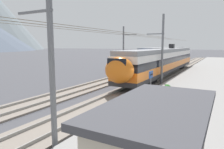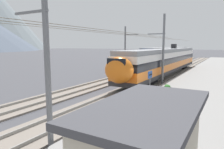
{
  "view_description": "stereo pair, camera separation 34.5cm",
  "coord_description": "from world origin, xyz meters",
  "px_view_note": "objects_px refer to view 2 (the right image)",
  "views": [
    {
      "loc": [
        -16.1,
        -6.42,
        4.36
      ],
      "look_at": [
        -0.07,
        2.54,
        1.72
      ],
      "focal_mm": 32.82,
      "sensor_mm": 36.0,
      "label": 1
    },
    {
      "loc": [
        -15.93,
        -6.72,
        4.36
      ],
      "look_at": [
        -0.07,
        2.54,
        1.72
      ],
      "focal_mm": 32.82,
      "sensor_mm": 36.0,
      "label": 2
    }
  ],
  "objects_px": {
    "train_near_platform": "(165,60)",
    "passenger_walking": "(123,110)",
    "catenary_mast_west": "(45,51)",
    "catenary_mast_mid": "(162,49)",
    "platform_sign": "(150,79)",
    "potted_plant_by_shelter": "(167,88)",
    "handbag_beside_passenger": "(130,118)",
    "potted_plant_platform_edge": "(157,106)",
    "catenary_mast_far_side": "(126,48)",
    "train_far_track": "(168,55)"
  },
  "relations": [
    {
      "from": "catenary_mast_west",
      "to": "handbag_beside_passenger",
      "type": "distance_m",
      "value": 5.58
    },
    {
      "from": "train_far_track",
      "to": "passenger_walking",
      "type": "bearing_deg",
      "value": -167.82
    },
    {
      "from": "potted_plant_platform_edge",
      "to": "potted_plant_by_shelter",
      "type": "distance_m",
      "value": 5.52
    },
    {
      "from": "handbag_beside_passenger",
      "to": "catenary_mast_west",
      "type": "bearing_deg",
      "value": 150.26
    },
    {
      "from": "catenary_mast_west",
      "to": "handbag_beside_passenger",
      "type": "relative_size",
      "value": 111.71
    },
    {
      "from": "handbag_beside_passenger",
      "to": "train_near_platform",
      "type": "bearing_deg",
      "value": 10.69
    },
    {
      "from": "train_near_platform",
      "to": "passenger_walking",
      "type": "bearing_deg",
      "value": -169.48
    },
    {
      "from": "catenary_mast_mid",
      "to": "platform_sign",
      "type": "height_order",
      "value": "catenary_mast_mid"
    },
    {
      "from": "train_far_track",
      "to": "potted_plant_by_shelter",
      "type": "height_order",
      "value": "train_far_track"
    },
    {
      "from": "catenary_mast_far_side",
      "to": "potted_plant_platform_edge",
      "type": "distance_m",
      "value": 21.13
    },
    {
      "from": "platform_sign",
      "to": "potted_plant_by_shelter",
      "type": "height_order",
      "value": "platform_sign"
    },
    {
      "from": "catenary_mast_west",
      "to": "potted_plant_platform_edge",
      "type": "bearing_deg",
      "value": -28.34
    },
    {
      "from": "catenary_mast_west",
      "to": "catenary_mast_far_side",
      "type": "relative_size",
      "value": 1.0
    },
    {
      "from": "catenary_mast_mid",
      "to": "passenger_walking",
      "type": "xyz_separation_m",
      "value": [
        -13.6,
        -2.25,
        -2.67
      ]
    },
    {
      "from": "platform_sign",
      "to": "handbag_beside_passenger",
      "type": "xyz_separation_m",
      "value": [
        -4.34,
        -0.48,
        -1.44
      ]
    },
    {
      "from": "handbag_beside_passenger",
      "to": "platform_sign",
      "type": "bearing_deg",
      "value": 6.27
    },
    {
      "from": "passenger_walking",
      "to": "potted_plant_platform_edge",
      "type": "xyz_separation_m",
      "value": [
        2.93,
        -0.74,
        -0.46
      ]
    },
    {
      "from": "catenary_mast_far_side",
      "to": "potted_plant_by_shelter",
      "type": "height_order",
      "value": "catenary_mast_far_side"
    },
    {
      "from": "catenary_mast_mid",
      "to": "potted_plant_platform_edge",
      "type": "relative_size",
      "value": 54.14
    },
    {
      "from": "train_far_track",
      "to": "potted_plant_platform_edge",
      "type": "height_order",
      "value": "train_far_track"
    },
    {
      "from": "catenary_mast_mid",
      "to": "potted_plant_platform_edge",
      "type": "height_order",
      "value": "catenary_mast_mid"
    },
    {
      "from": "train_far_track",
      "to": "potted_plant_platform_edge",
      "type": "distance_m",
      "value": 36.62
    },
    {
      "from": "train_near_platform",
      "to": "handbag_beside_passenger",
      "type": "height_order",
      "value": "train_near_platform"
    },
    {
      "from": "passenger_walking",
      "to": "handbag_beside_passenger",
      "type": "height_order",
      "value": "passenger_walking"
    },
    {
      "from": "potted_plant_by_shelter",
      "to": "catenary_mast_mid",
      "type": "bearing_deg",
      "value": 21.93
    },
    {
      "from": "catenary_mast_far_side",
      "to": "passenger_walking",
      "type": "relative_size",
      "value": 28.23
    },
    {
      "from": "train_far_track",
      "to": "potted_plant_platform_edge",
      "type": "relative_size",
      "value": 33.82
    },
    {
      "from": "train_far_track",
      "to": "platform_sign",
      "type": "xyz_separation_m",
      "value": [
        -32.98,
        -7.67,
        -0.28
      ]
    },
    {
      "from": "platform_sign",
      "to": "handbag_beside_passenger",
      "type": "relative_size",
      "value": 5.07
    },
    {
      "from": "catenary_mast_far_side",
      "to": "platform_sign",
      "type": "relative_size",
      "value": 22.01
    },
    {
      "from": "catenary_mast_mid",
      "to": "handbag_beside_passenger",
      "type": "distance_m",
      "value": 13.17
    },
    {
      "from": "catenary_mast_west",
      "to": "platform_sign",
      "type": "height_order",
      "value": "catenary_mast_west"
    },
    {
      "from": "train_far_track",
      "to": "catenary_mast_mid",
      "type": "relative_size",
      "value": 0.62
    },
    {
      "from": "catenary_mast_mid",
      "to": "platform_sign",
      "type": "bearing_deg",
      "value": -168.74
    },
    {
      "from": "train_near_platform",
      "to": "catenary_mast_west",
      "type": "relative_size",
      "value": 0.61
    },
    {
      "from": "catenary_mast_far_side",
      "to": "train_far_track",
      "type": "bearing_deg",
      "value": -6.07
    },
    {
      "from": "catenary_mast_far_side",
      "to": "potted_plant_by_shelter",
      "type": "xyz_separation_m",
      "value": [
        -12.39,
        -10.01,
        -3.09
      ]
    },
    {
      "from": "train_near_platform",
      "to": "catenary_mast_far_side",
      "type": "bearing_deg",
      "value": 86.17
    },
    {
      "from": "train_near_platform",
      "to": "potted_plant_by_shelter",
      "type": "relative_size",
      "value": 38.45
    },
    {
      "from": "train_far_track",
      "to": "handbag_beside_passenger",
      "type": "xyz_separation_m",
      "value": [
        -37.31,
        -8.15,
        -1.71
      ]
    },
    {
      "from": "catenary_mast_west",
      "to": "passenger_walking",
      "type": "distance_m",
      "value": 4.45
    },
    {
      "from": "train_near_platform",
      "to": "passenger_walking",
      "type": "distance_m",
      "value": 20.72
    },
    {
      "from": "train_far_track",
      "to": "platform_sign",
      "type": "distance_m",
      "value": 33.86
    },
    {
      "from": "platform_sign",
      "to": "passenger_walking",
      "type": "height_order",
      "value": "platform_sign"
    },
    {
      "from": "handbag_beside_passenger",
      "to": "train_far_track",
      "type": "bearing_deg",
      "value": 12.32
    },
    {
      "from": "platform_sign",
      "to": "handbag_beside_passenger",
      "type": "bearing_deg",
      "value": -173.73
    },
    {
      "from": "catenary_mast_west",
      "to": "passenger_walking",
      "type": "xyz_separation_m",
      "value": [
        2.6,
        -2.24,
        -2.83
      ]
    },
    {
      "from": "train_far_track",
      "to": "potted_plant_platform_edge",
      "type": "xyz_separation_m",
      "value": [
        -35.46,
        -9.03,
        -1.38
      ]
    },
    {
      "from": "catenary_mast_far_side",
      "to": "handbag_beside_passenger",
      "type": "distance_m",
      "value": 22.36
    },
    {
      "from": "catenary_mast_west",
      "to": "catenary_mast_mid",
      "type": "bearing_deg",
      "value": 0.02
    }
  ]
}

